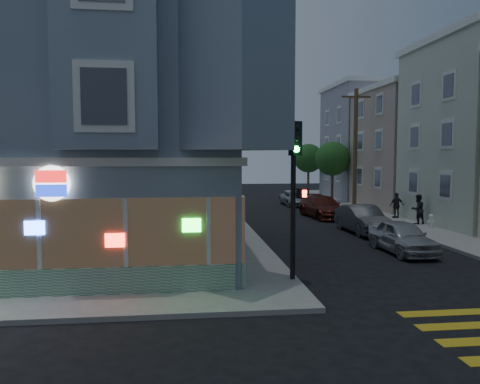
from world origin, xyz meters
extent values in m
plane|color=black|center=(0.00, 0.00, 0.00)|extent=(120.00, 120.00, 0.00)
cube|color=slate|center=(-6.00, 11.00, 5.65)|extent=(14.00, 14.00, 11.00)
cube|color=silver|center=(-6.00, 11.00, 4.00)|extent=(14.30, 14.30, 0.25)
cylinder|color=white|center=(-4.40, 3.87, 3.40)|extent=(1.00, 0.12, 1.00)
cube|color=tan|center=(19.50, 25.00, 4.65)|extent=(12.00, 8.60, 9.00)
cube|color=gray|center=(19.50, 34.00, 5.40)|extent=(12.00, 8.60, 10.50)
cylinder|color=#4C3826|center=(12.00, 24.00, 4.65)|extent=(0.30, 0.30, 9.00)
cube|color=#4C3826|center=(12.00, 24.00, 8.55)|extent=(2.20, 0.12, 0.12)
cylinder|color=#4C3826|center=(12.20, 30.00, 1.75)|extent=(0.24, 0.24, 3.20)
sphere|color=#1E4E1C|center=(12.20, 30.00, 3.95)|extent=(3.00, 3.00, 3.00)
cylinder|color=#4C3826|center=(12.20, 38.00, 1.75)|extent=(0.24, 0.24, 3.20)
sphere|color=#1E4E1C|center=(12.20, 38.00, 3.95)|extent=(3.00, 3.00, 3.00)
imported|color=black|center=(13.00, 16.27, 1.03)|extent=(0.98, 0.84, 1.76)
imported|color=#26242C|center=(13.00, 19.04, 0.98)|extent=(1.01, 0.53, 1.65)
imported|color=#ADB0B5|center=(8.60, 9.17, 0.70)|extent=(1.74, 4.15, 1.40)
imported|color=#3D4042|center=(8.86, 14.37, 0.75)|extent=(1.72, 4.62, 1.51)
imported|color=#511C12|center=(8.60, 20.82, 0.73)|extent=(2.57, 5.22, 1.46)
imported|color=#909599|center=(8.60, 28.60, 0.60)|extent=(2.11, 4.35, 1.19)
cylinder|color=black|center=(2.80, 5.00, 2.72)|extent=(0.16, 0.16, 5.14)
cube|color=black|center=(2.80, 4.77, 4.72)|extent=(0.41, 0.39, 1.08)
sphere|color=black|center=(2.80, 4.61, 5.06)|extent=(0.21, 0.21, 0.21)
sphere|color=black|center=(2.80, 4.61, 4.72)|extent=(0.21, 0.21, 0.21)
sphere|color=#19F23F|center=(2.80, 4.61, 4.38)|extent=(0.21, 0.21, 0.21)
cube|color=black|center=(3.06, 4.82, 2.98)|extent=(0.38, 0.31, 0.33)
cube|color=#FF2614|center=(3.06, 4.70, 2.98)|extent=(0.23, 0.02, 0.23)
cylinder|color=white|center=(13.00, 14.73, 0.45)|extent=(0.24, 0.24, 0.60)
sphere|color=white|center=(13.00, 14.73, 0.80)|extent=(0.26, 0.26, 0.26)
cylinder|color=white|center=(13.00, 14.73, 0.50)|extent=(0.45, 0.12, 0.12)
camera|label=1|loc=(-0.69, -9.77, 4.17)|focal=35.00mm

